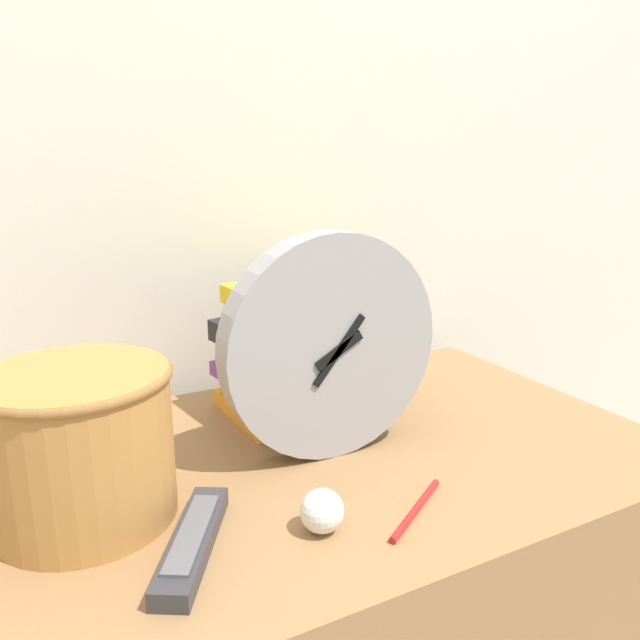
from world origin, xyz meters
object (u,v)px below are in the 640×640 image
desk_clock (331,346)px  crumpled_paper_ball (322,511)px  pen (416,509)px  book_stack (306,347)px  tv_remote (193,542)px  basket (80,441)px

desk_clock → crumpled_paper_ball: desk_clock is taller
pen → book_stack: bearing=85.3°
tv_remote → pen: bearing=-11.3°
book_stack → crumpled_paper_ball: bearing=-113.9°
book_stack → pen: size_ratio=2.36×
basket → pen: size_ratio=1.73×
basket → tv_remote: bearing=-54.3°
desk_clock → tv_remote: 0.29m
basket → book_stack: bearing=24.2°
basket → pen: 0.37m
book_stack → tv_remote: (-0.26, -0.27, -0.09)m
book_stack → basket: bearing=-155.8°
crumpled_paper_ball → desk_clock: bearing=58.3°
tv_remote → book_stack: bearing=45.9°
desk_clock → pen: size_ratio=2.51×
crumpled_paper_ball → pen: crumpled_paper_ball is taller
basket → desk_clock: bearing=1.6°
desk_clock → basket: bearing=-178.4°
basket → crumpled_paper_ball: size_ratio=4.32×
pen → basket: bearing=153.0°
book_stack → tv_remote: size_ratio=1.60×
basket → tv_remote: 0.16m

